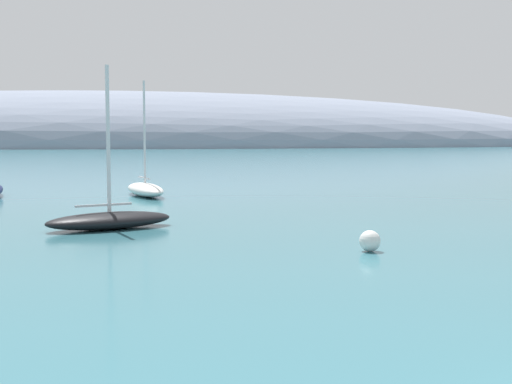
{
  "coord_description": "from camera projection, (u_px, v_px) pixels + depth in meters",
  "views": [
    {
      "loc": [
        -8.11,
        -9.15,
        4.46
      ],
      "look_at": [
        -2.58,
        28.43,
        1.21
      ],
      "focal_mm": 48.58,
      "sensor_mm": 36.0,
      "label": 1
    }
  ],
  "objects": [
    {
      "name": "sailboat_white_outer_mooring",
      "position": [
        145.0,
        189.0,
        48.9
      ],
      "size": [
        3.61,
        6.79,
        8.11
      ],
      "rotation": [
        0.0,
        0.0,
        4.98
      ],
      "color": "white",
      "rests_on": "water"
    },
    {
      "name": "sailboat_black_end_of_line",
      "position": [
        110.0,
        219.0,
        32.22
      ],
      "size": [
        6.38,
        4.35,
        7.57
      ],
      "rotation": [
        0.0,
        0.0,
        0.39
      ],
      "color": "black",
      "rests_on": "water"
    },
    {
      "name": "distant_ridge",
      "position": [
        104.0,
        146.0,
        231.43
      ],
      "size": [
        344.4,
        86.24,
        36.71
      ],
      "primitive_type": "ellipsoid",
      "color": "gray",
      "rests_on": "ground"
    },
    {
      "name": "mooring_buoy_white",
      "position": [
        370.0,
        241.0,
        26.06
      ],
      "size": [
        0.81,
        0.81,
        0.81
      ],
      "primitive_type": "sphere",
      "color": "silver",
      "rests_on": "water"
    }
  ]
}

